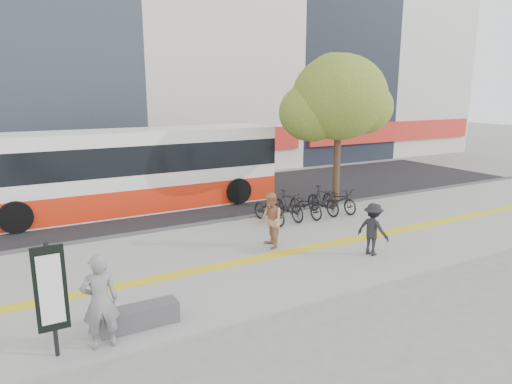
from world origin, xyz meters
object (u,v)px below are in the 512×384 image
signboard (51,291)px  pedestrian_tan (271,221)px  bus (130,173)px  seated_woman (100,301)px  pedestrian_dark (373,229)px  street_tree (337,99)px  bench (139,317)px

signboard → pedestrian_tan: size_ratio=1.27×
bus → signboard: bearing=-111.0°
seated_woman → pedestrian_tan: bearing=-146.4°
pedestrian_tan → pedestrian_dark: bearing=61.8°
signboard → street_tree: bearing=29.1°
signboard → seated_woman: 0.88m
seated_woman → street_tree: bearing=-145.2°
bus → seated_woman: bearing=-106.7°
bench → bus: 10.04m
pedestrian_tan → bus: bearing=-147.4°
street_tree → signboard: bearing=-150.9°
pedestrian_dark → signboard: bearing=80.7°
bus → pedestrian_tan: bus is taller
bench → signboard: bearing=-169.2°
bus → pedestrian_tan: 7.35m
street_tree → pedestrian_dark: bearing=-117.0°
pedestrian_tan → pedestrian_dark: (2.34, -1.97, -0.09)m
pedestrian_tan → seated_woman: bearing=-48.1°
bench → seated_woman: seated_woman is taller
bus → pedestrian_dark: size_ratio=7.81×
pedestrian_tan → pedestrian_dark: 3.06m
street_tree → pedestrian_dark: 6.83m
bench → seated_woman: bearing=-153.4°
signboard → pedestrian_tan: 7.17m
signboard → bench: bearing=10.8°
bus → seated_woman: 10.56m
bench → bus: (2.24, 9.70, 1.28)m
signboard → pedestrian_dark: (8.76, 1.18, -0.51)m
seated_woman → pedestrian_tan: seated_woman is taller
signboard → street_tree: street_tree is taller
signboard → street_tree: size_ratio=0.35×
bench → pedestrian_tan: bearing=30.6°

